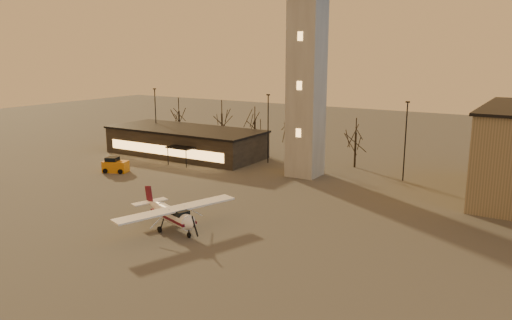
# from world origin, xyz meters

# --- Properties ---
(ground) EXTENTS (220.00, 220.00, 0.00)m
(ground) POSITION_xyz_m (0.00, 0.00, 0.00)
(ground) COLOR #4A4744
(ground) RESTS_ON ground
(control_tower) EXTENTS (6.80, 6.80, 32.60)m
(control_tower) POSITION_xyz_m (0.00, 30.00, 16.33)
(control_tower) COLOR gray
(control_tower) RESTS_ON ground
(terminal) EXTENTS (25.40, 12.20, 4.30)m
(terminal) POSITION_xyz_m (-21.99, 31.98, 2.16)
(terminal) COLOR black
(terminal) RESTS_ON ground
(light_poles) EXTENTS (58.50, 12.25, 10.14)m
(light_poles) POSITION_xyz_m (0.50, 31.00, 5.41)
(light_poles) COLOR black
(light_poles) RESTS_ON ground
(tree_row) EXTENTS (37.20, 9.20, 8.80)m
(tree_row) POSITION_xyz_m (-13.70, 39.16, 5.94)
(tree_row) COLOR black
(tree_row) RESTS_ON ground
(cessna_front) EXTENTS (9.68, 11.86, 3.32)m
(cessna_front) POSITION_xyz_m (-0.82, 4.77, 1.13)
(cessna_front) COLOR white
(cessna_front) RESTS_ON ground
(service_cart) EXTENTS (3.70, 3.00, 2.08)m
(service_cart) POSITION_xyz_m (-22.84, 17.98, 0.80)
(service_cart) COLOR orange
(service_cart) RESTS_ON ground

